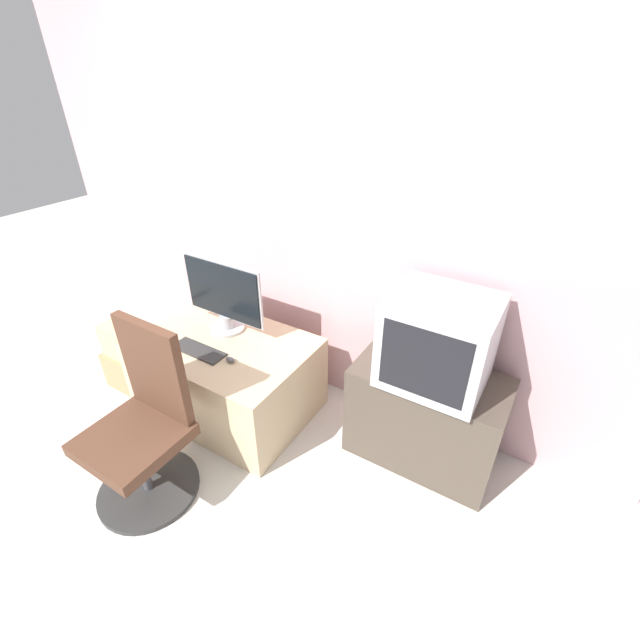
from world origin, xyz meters
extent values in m
plane|color=beige|center=(0.00, 0.00, 0.00)|extent=(12.00, 12.00, 0.00)
cube|color=#CC9EA3|center=(0.00, 1.32, 1.30)|extent=(4.40, 0.05, 2.60)
cube|color=#CCB289|center=(-0.21, 0.75, 0.27)|extent=(1.11, 0.76, 0.53)
cube|color=#4C4238|center=(1.06, 1.03, 0.30)|extent=(0.84, 0.44, 0.61)
cylinder|color=#B2B2B7|center=(-0.28, 0.89, 0.54)|extent=(0.23, 0.23, 0.02)
cylinder|color=#B2B2B7|center=(-0.28, 0.89, 0.60)|extent=(0.09, 0.09, 0.08)
cube|color=#B2B2B7|center=(-0.28, 0.89, 0.82)|extent=(0.61, 0.01, 0.39)
cube|color=black|center=(-0.28, 0.89, 0.82)|extent=(0.58, 0.02, 0.37)
cube|color=#2D2D2D|center=(-0.26, 0.60, 0.54)|extent=(0.36, 0.12, 0.01)
ellipsoid|color=#4C4C51|center=(-0.02, 0.62, 0.55)|extent=(0.06, 0.04, 0.03)
cube|color=#B7B7BC|center=(1.07, 1.01, 0.85)|extent=(0.52, 0.45, 0.49)
cube|color=black|center=(1.07, 0.78, 0.85)|extent=(0.43, 0.01, 0.38)
cylinder|color=#333333|center=(-0.13, -0.02, 0.01)|extent=(0.55, 0.55, 0.03)
cylinder|color=#4C4C51|center=(-0.13, -0.02, 0.20)|extent=(0.05, 0.05, 0.34)
cube|color=#513323|center=(-0.13, -0.02, 0.41)|extent=(0.47, 0.47, 0.07)
cube|color=#513323|center=(-0.13, 0.19, 0.72)|extent=(0.42, 0.05, 0.55)
cube|color=#A3845B|center=(-0.98, 0.53, 0.14)|extent=(0.31, 0.21, 0.28)
cube|color=#D1B27F|center=(-0.98, 0.53, 0.39)|extent=(0.25, 0.16, 0.24)
camera|label=1|loc=(1.49, -0.83, 2.08)|focal=24.00mm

